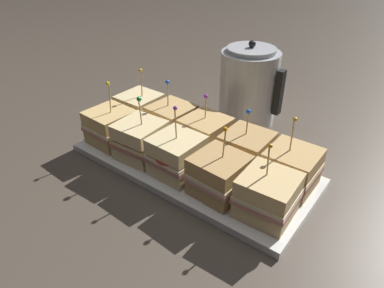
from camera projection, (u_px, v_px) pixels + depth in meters
The scene contains 13 objects.
ground_plane at pixel (192, 167), 0.85m from camera, with size 6.00×6.00×0.00m, color #4C4238.
serving_platter at pixel (192, 164), 0.85m from camera, with size 0.59×0.27×0.02m.
sandwich_front_far_left at pixel (111, 126), 0.90m from camera, with size 0.11×0.11×0.17m.
sandwich_front_left at pixel (141, 140), 0.84m from camera, with size 0.11×0.11×0.16m.
sandwich_front_center at pixel (176, 155), 0.78m from camera, with size 0.11×0.11×0.17m.
sandwich_front_right at pixel (219, 175), 0.72m from camera, with size 0.12×0.12×0.16m.
sandwich_front_far_right at pixel (268, 196), 0.67m from camera, with size 0.11×0.11×0.16m.
sandwich_back_far_left at pixel (140, 110), 0.98m from camera, with size 0.11×0.11×0.17m.
sandwich_back_left at pixel (172, 122), 0.92m from camera, with size 0.12×0.12×0.16m.
sandwich_back_center at pixel (205, 135), 0.86m from camera, with size 0.12×0.12×0.15m.
sandwich_back_right at pixel (246, 151), 0.80m from camera, with size 0.11×0.11×0.15m.
sandwich_back_far_right at pixel (291, 168), 0.74m from camera, with size 0.11×0.11×0.17m.
kettle_steel at pixel (248, 87), 1.00m from camera, with size 0.19×0.17×0.25m.
Camera 1 is at (0.42, -0.55, 0.50)m, focal length 32.00 mm.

